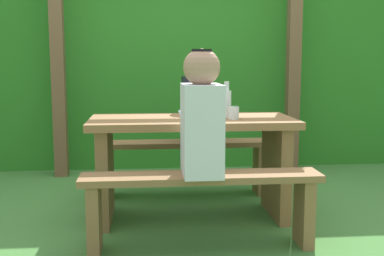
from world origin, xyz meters
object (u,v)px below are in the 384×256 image
picnic_table (192,150)px  cell_phone (190,115)px  drinking_glass (233,113)px  bench_near (201,195)px  person_black_coat (197,100)px  bench_far (185,157)px  person_white_shirt (201,117)px  bottle_left (226,102)px

picnic_table → cell_phone: bearing=91.5°
drinking_glass → cell_phone: (-0.27, 0.23, -0.04)m
bench_near → person_black_coat: (0.09, 1.15, 0.46)m
bench_far → person_white_shirt: bearing=-90.2°
picnic_table → bottle_left: bottle_left is taller
bench_far → person_black_coat: (0.09, -0.00, 0.46)m
picnic_table → bench_far: (0.00, 0.58, -0.16)m
bench_near → person_black_coat: bearing=85.5°
bench_far → person_white_shirt: size_ratio=1.95×
person_white_shirt → cell_phone: person_white_shirt is taller
bench_near → person_white_shirt: bearing=141.9°
bottle_left → bench_near: bearing=-112.0°
person_black_coat → drinking_glass: 0.69m
picnic_table → cell_phone: (-0.00, 0.13, 0.23)m
person_white_shirt → drinking_glass: 0.55m
bottle_left → cell_phone: (-0.25, 0.11, -0.10)m
bottle_left → drinking_glass: bearing=-76.8°
picnic_table → drinking_glass: (0.27, -0.09, 0.27)m
bottle_left → cell_phone: bottle_left is taller
bench_near → person_white_shirt: size_ratio=1.95×
person_white_shirt → cell_phone: 0.71m
drinking_glass → bench_near: bearing=-119.4°
person_white_shirt → drinking_glass: size_ratio=8.33×
bench_near → cell_phone: bearing=90.3°
picnic_table → person_white_shirt: bearing=-90.4°
person_white_shirt → bottle_left: bearing=67.5°
person_black_coat → drinking_glass: size_ratio=8.33×
bottle_left → bench_far: bearing=113.9°
drinking_glass → person_black_coat: bearing=105.1°
person_white_shirt → person_black_coat: 1.15m
bench_near → person_black_coat: person_black_coat is taller
bench_far → cell_phone: (-0.00, -0.44, 0.39)m
drinking_glass → cell_phone: bearing=140.4°
bench_near → cell_phone: size_ratio=10.00×
bottle_left → person_white_shirt: bearing=-112.5°
bench_near → person_white_shirt: person_white_shirt is taller
person_black_coat → bench_near: bearing=-94.5°
bench_far → cell_phone: cell_phone is taller
person_black_coat → cell_phone: 0.46m
bottle_left → person_black_coat: bearing=105.5°
person_white_shirt → person_black_coat: bearing=85.2°
picnic_table → bench_near: (0.00, -0.58, -0.16)m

